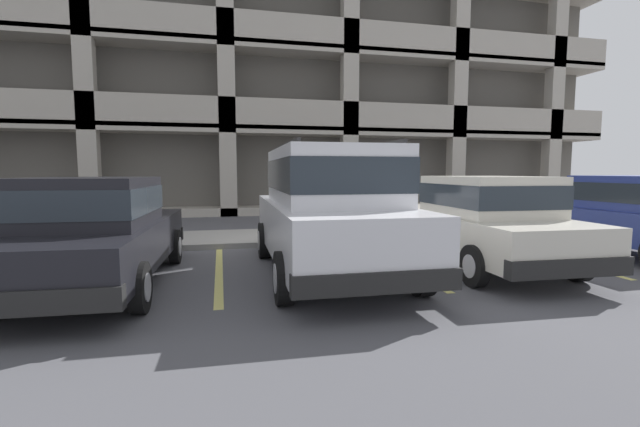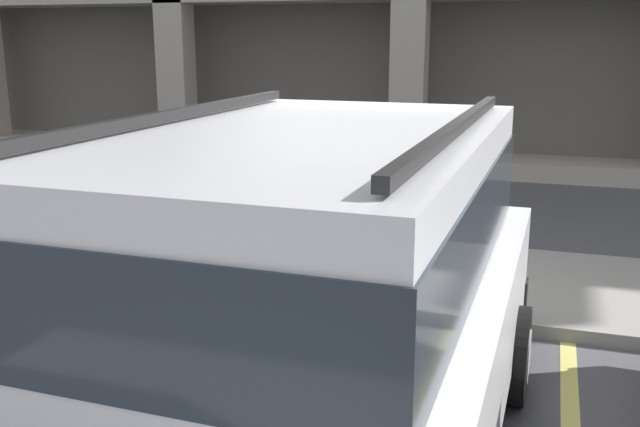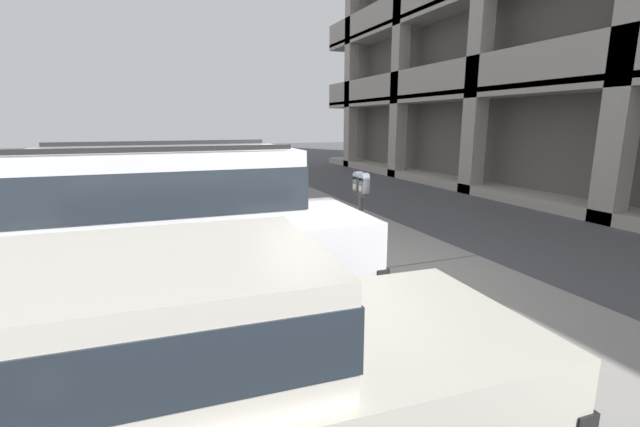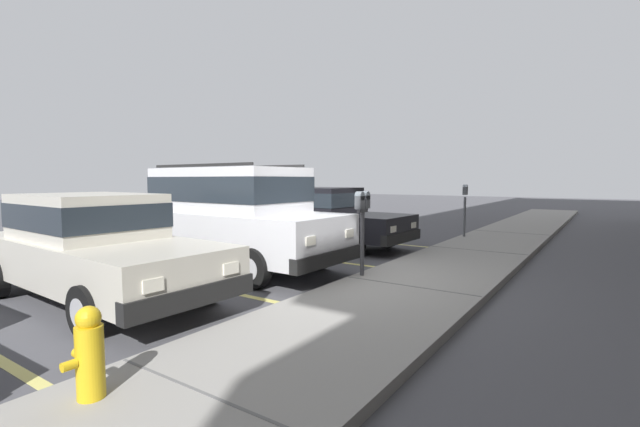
% 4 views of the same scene
% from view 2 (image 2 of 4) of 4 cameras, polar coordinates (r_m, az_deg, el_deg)
% --- Properties ---
extents(ground_plane, '(80.00, 80.00, 0.10)m').
position_cam_2_polar(ground_plane, '(6.08, 4.63, -9.65)').
color(ground_plane, '#4C4C51').
extents(sidewalk, '(40.00, 2.20, 0.12)m').
position_cam_2_polar(sidewalk, '(7.22, 7.07, -4.88)').
color(sidewalk, gray).
rests_on(sidewalk, ground_plane).
extents(silver_suv, '(2.09, 4.82, 2.03)m').
position_cam_2_polar(silver_suv, '(3.50, -0.98, -7.65)').
color(silver_suv, silver).
rests_on(silver_suv, ground_plane).
extents(parking_meter_near, '(0.35, 0.12, 1.43)m').
position_cam_2_polar(parking_meter_near, '(6.08, 3.47, 2.65)').
color(parking_meter_near, '#47474C').
rests_on(parking_meter_near, sidewalk).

